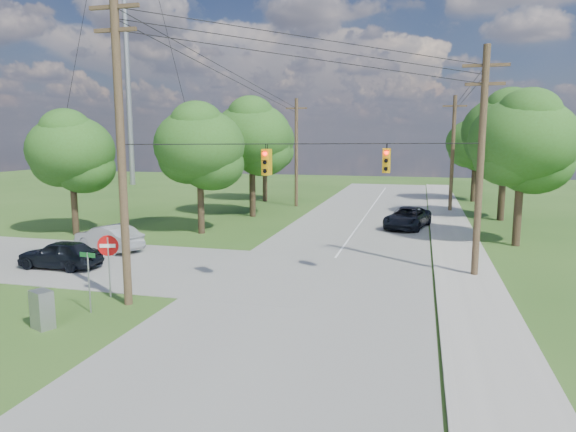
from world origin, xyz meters
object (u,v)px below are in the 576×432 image
(pole_ne, at_px, (481,160))
(car_cross_silver, at_px, (109,237))
(pole_north_w, at_px, (296,152))
(car_cross_dark, at_px, (60,254))
(do_not_enter_sign, at_px, (108,253))
(pole_north_e, at_px, (453,153))
(control_cabinet, at_px, (42,309))
(car_main_north, at_px, (407,218))
(pole_sw, at_px, (121,144))

(pole_ne, bearing_deg, car_cross_silver, 178.14)
(pole_north_w, bearing_deg, pole_ne, -57.71)
(car_cross_dark, bearing_deg, do_not_enter_sign, 56.09)
(pole_north_e, distance_m, control_cabinet, 36.14)
(pole_ne, bearing_deg, car_cross_dark, -169.85)
(pole_ne, height_order, do_not_enter_sign, pole_ne)
(car_cross_dark, distance_m, car_main_north, 22.92)
(control_cabinet, distance_m, do_not_enter_sign, 3.81)
(pole_north_e, bearing_deg, pole_sw, -114.52)
(pole_sw, height_order, car_cross_silver, pole_sw)
(control_cabinet, bearing_deg, pole_north_e, 88.82)
(pole_ne, xyz_separation_m, car_main_north, (-3.40, 12.49, -4.70))
(do_not_enter_sign, bearing_deg, pole_ne, 8.79)
(pole_sw, bearing_deg, car_cross_silver, 127.49)
(pole_sw, relative_size, pole_ne, 1.14)
(pole_ne, distance_m, car_main_north, 13.77)
(car_cross_silver, bearing_deg, do_not_enter_sign, 53.86)
(car_cross_silver, height_order, control_cabinet, car_cross_silver)
(car_cross_dark, height_order, car_cross_silver, car_cross_silver)
(car_main_north, xyz_separation_m, control_cabinet, (-11.52, -23.10, -0.10))
(pole_ne, xyz_separation_m, pole_north_w, (-13.90, 22.00, -0.34))
(car_cross_dark, height_order, car_main_north, car_main_north)
(car_cross_silver, bearing_deg, pole_ne, 108.12)
(pole_sw, height_order, car_main_north, pole_sw)
(do_not_enter_sign, bearing_deg, pole_north_w, 71.75)
(do_not_enter_sign, bearing_deg, control_cabinet, -110.36)
(pole_north_e, bearing_deg, pole_north_w, 180.00)
(pole_north_e, xyz_separation_m, car_main_north, (-3.40, -9.51, -4.36))
(pole_sw, relative_size, control_cabinet, 9.01)
(pole_ne, relative_size, car_main_north, 1.98)
(pole_north_w, height_order, car_main_north, pole_north_w)
(car_cross_silver, relative_size, control_cabinet, 3.39)
(pole_north_e, distance_m, pole_north_w, 13.90)
(pole_north_e, bearing_deg, control_cabinet, -114.59)
(car_cross_dark, distance_m, control_cabinet, 8.58)
(pole_north_w, relative_size, car_cross_silver, 2.22)
(pole_north_e, xyz_separation_m, car_cross_dark, (-19.77, -25.54, -4.39))
(pole_sw, distance_m, control_cabinet, 6.48)
(car_main_north, bearing_deg, do_not_enter_sign, -106.54)
(pole_ne, relative_size, car_cross_dark, 2.53)
(car_cross_dark, bearing_deg, pole_ne, 100.49)
(pole_north_w, bearing_deg, pole_sw, -89.23)
(pole_north_e, relative_size, do_not_enter_sign, 3.88)
(pole_north_e, relative_size, car_cross_dark, 2.41)
(pole_sw, height_order, do_not_enter_sign, pole_sw)
(pole_ne, height_order, car_main_north, pole_ne)
(pole_ne, distance_m, do_not_enter_sign, 16.67)
(pole_ne, distance_m, car_cross_dark, 20.64)
(pole_north_w, height_order, do_not_enter_sign, pole_north_w)
(pole_ne, distance_m, car_cross_silver, 20.38)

